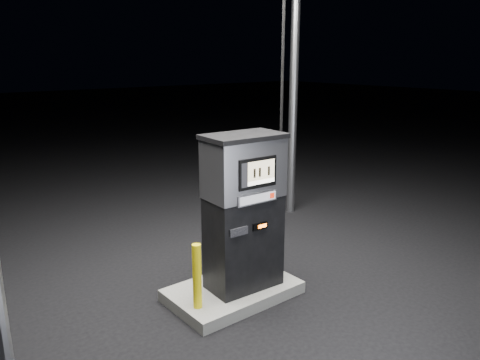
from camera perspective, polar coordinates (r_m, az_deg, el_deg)
ground at (r=6.15m, az=-0.87°, el=-14.02°), size 80.00×80.00×0.00m
pump_island at (r=6.12m, az=-0.87°, el=-13.40°), size 1.60×1.00×0.15m
fuel_dispenser at (r=5.71m, az=0.48°, el=-3.76°), size 1.08×0.63×4.02m
bollard_left at (r=5.46m, az=-5.26°, el=-11.61°), size 0.11×0.11×0.78m
bollard_right at (r=6.30m, az=2.57°, el=-7.89°), size 0.13×0.13×0.77m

